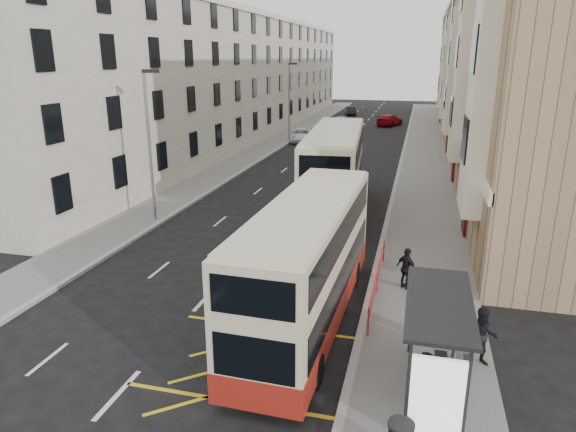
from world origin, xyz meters
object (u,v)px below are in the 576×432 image
(double_decker_front, at_px, (308,263))
(pedestrian_mid, at_px, (483,337))
(pedestrian_near, at_px, (422,385))
(white_van, at_px, (301,135))
(car_red, at_px, (389,120))
(car_dark, at_px, (350,111))
(pedestrian_far, at_px, (407,268))
(bus_shelter, at_px, (444,335))
(double_decker_rear, at_px, (335,171))
(street_lamp_far, at_px, (290,97))
(car_silver, at_px, (340,122))
(street_lamp_near, at_px, (150,138))

(double_decker_front, xyz_separation_m, pedestrian_mid, (5.47, -1.46, -1.14))
(pedestrian_near, xyz_separation_m, white_van, (-12.86, 42.63, -0.38))
(pedestrian_near, relative_size, pedestrian_mid, 1.04)
(pedestrian_near, bearing_deg, double_decker_front, -88.41)
(pedestrian_near, distance_m, car_red, 58.89)
(pedestrian_near, relative_size, white_van, 0.37)
(double_decker_front, xyz_separation_m, car_dark, (-7.52, 66.08, -1.55))
(pedestrian_far, relative_size, white_van, 0.33)
(bus_shelter, distance_m, double_decker_rear, 17.66)
(street_lamp_far, distance_m, car_dark, 27.72)
(car_silver, bearing_deg, double_decker_rear, -73.57)
(white_van, xyz_separation_m, car_silver, (2.21, 12.39, 0.06))
(bus_shelter, xyz_separation_m, pedestrian_mid, (1.23, 2.12, -1.09))
(pedestrian_mid, xyz_separation_m, car_dark, (-12.99, 67.54, -0.41))
(pedestrian_mid, xyz_separation_m, pedestrian_far, (-2.29, 4.73, -0.07))
(double_decker_rear, relative_size, car_red, 2.41)
(street_lamp_far, bearing_deg, pedestrian_mid, -68.42)
(street_lamp_near, distance_m, car_dark, 57.48)
(pedestrian_mid, distance_m, pedestrian_far, 5.26)
(car_silver, bearing_deg, double_decker_front, -74.29)
(car_red, bearing_deg, street_lamp_near, 96.83)
(double_decker_rear, height_order, car_dark, double_decker_rear)
(car_dark, relative_size, car_red, 0.76)
(street_lamp_near, bearing_deg, double_decker_front, -40.12)
(double_decker_front, bearing_deg, car_red, 92.37)
(street_lamp_far, distance_m, car_silver, 13.04)
(pedestrian_far, bearing_deg, street_lamp_near, 18.88)
(street_lamp_near, relative_size, car_silver, 1.80)
(bus_shelter, bearing_deg, car_red, 94.90)
(car_dark, bearing_deg, car_red, -74.51)
(car_dark, bearing_deg, pedestrian_mid, -93.81)
(bus_shelter, distance_m, white_van, 44.00)
(double_decker_front, distance_m, pedestrian_near, 5.85)
(pedestrian_far, height_order, car_dark, pedestrian_far)
(street_lamp_near, relative_size, white_van, 1.60)
(bus_shelter, relative_size, car_red, 0.83)
(pedestrian_mid, relative_size, car_dark, 0.46)
(bus_shelter, distance_m, pedestrian_near, 1.35)
(car_silver, distance_m, car_red, 7.14)
(street_lamp_far, distance_m, car_red, 18.79)
(bus_shelter, bearing_deg, pedestrian_near, -121.14)
(street_lamp_far, bearing_deg, white_van, -18.74)
(street_lamp_near, relative_size, pedestrian_far, 4.87)
(car_dark, bearing_deg, bus_shelter, -95.11)
(street_lamp_near, relative_size, pedestrian_mid, 4.47)
(car_dark, bearing_deg, pedestrian_near, -95.55)
(double_decker_rear, bearing_deg, double_decker_front, -89.10)
(double_decker_front, bearing_deg, bus_shelter, -38.61)
(street_lamp_far, xyz_separation_m, pedestrian_far, (13.64, -35.54, -3.67))
(pedestrian_near, relative_size, pedestrian_far, 1.13)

